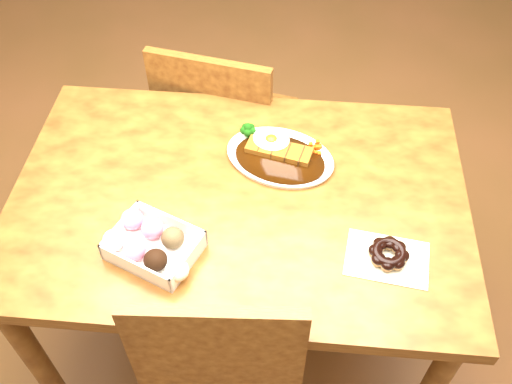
# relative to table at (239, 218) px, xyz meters

# --- Properties ---
(ground) EXTENTS (6.00, 6.00, 0.00)m
(ground) POSITION_rel_table_xyz_m (0.00, 0.00, -0.65)
(ground) COLOR brown
(ground) RESTS_ON ground
(table) EXTENTS (1.20, 0.80, 0.75)m
(table) POSITION_rel_table_xyz_m (0.00, 0.00, 0.00)
(table) COLOR #49220E
(table) RESTS_ON ground
(chair_far) EXTENTS (0.49, 0.49, 0.87)m
(chair_far) POSITION_rel_table_xyz_m (-0.11, 0.54, -0.17)
(chair_far) COLOR #49220E
(chair_far) RESTS_ON ground
(katsu_curry_plate) EXTENTS (0.35, 0.29, 0.06)m
(katsu_curry_plate) POSITION_rel_table_xyz_m (0.10, 0.15, 0.11)
(katsu_curry_plate) COLOR white
(katsu_curry_plate) RESTS_ON table
(donut_box) EXTENTS (0.25, 0.22, 0.06)m
(donut_box) POSITION_rel_table_xyz_m (-0.19, -0.20, 0.13)
(donut_box) COLOR white
(donut_box) RESTS_ON table
(pon_de_ring) EXTENTS (0.21, 0.16, 0.04)m
(pon_de_ring) POSITION_rel_table_xyz_m (0.38, -0.17, 0.12)
(pon_de_ring) COLOR silver
(pon_de_ring) RESTS_ON table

